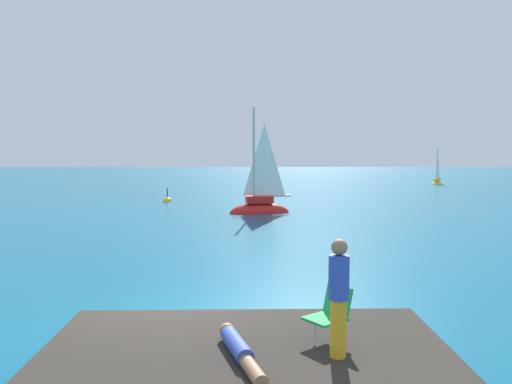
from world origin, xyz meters
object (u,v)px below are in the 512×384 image
object	(u,v)px
person_sunbather	(239,349)
person_standing	(339,295)
sailboat_far	(437,182)
marker_buoy	(167,202)
sailboat_near	(260,207)
beach_chair	(331,311)

from	to	relation	value
person_sunbather	person_standing	xyz separation A→B (m)	(1.34, 0.01, 0.75)
sailboat_far	marker_buoy	distance (m)	27.38
person_sunbather	person_standing	distance (m)	1.53
sailboat_near	sailboat_far	size ratio (longest dim) A/B	1.65
beach_chair	marker_buoy	world-z (taller)	beach_chair
sailboat_near	beach_chair	distance (m)	19.31
sailboat_far	marker_buoy	world-z (taller)	sailboat_far
sailboat_far	person_standing	distance (m)	43.92
sailboat_far	beach_chair	size ratio (longest dim) A/B	4.59
beach_chair	marker_buoy	xyz separation A→B (m)	(-6.43, 24.98, -1.06)
sailboat_near	marker_buoy	bearing A→B (deg)	-53.76
beach_chair	marker_buoy	size ratio (longest dim) A/B	0.71
sailboat_far	person_sunbather	distance (m)	44.43
sailboat_near	person_sunbather	distance (m)	19.90
person_sunbather	beach_chair	world-z (taller)	beach_chair
sailboat_far	beach_chair	distance (m)	43.36
sailboat_far	person_sunbather	xyz separation A→B (m)	(-17.71, -40.74, 0.54)
person_sunbather	sailboat_far	bearing A→B (deg)	139.71
person_standing	beach_chair	xyz separation A→B (m)	(-0.01, 0.59, -0.42)
person_sunbather	beach_chair	distance (m)	1.50
sailboat_near	beach_chair	size ratio (longest dim) A/B	7.59
sailboat_near	marker_buoy	distance (m)	8.11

